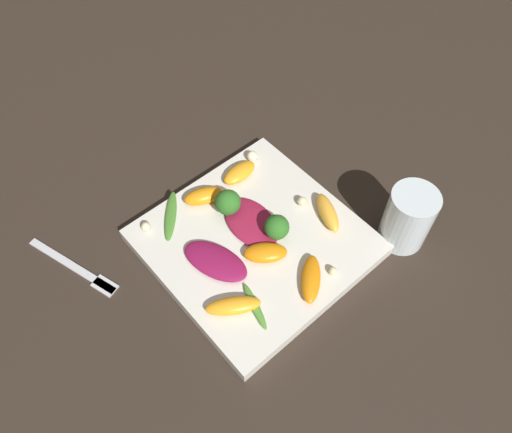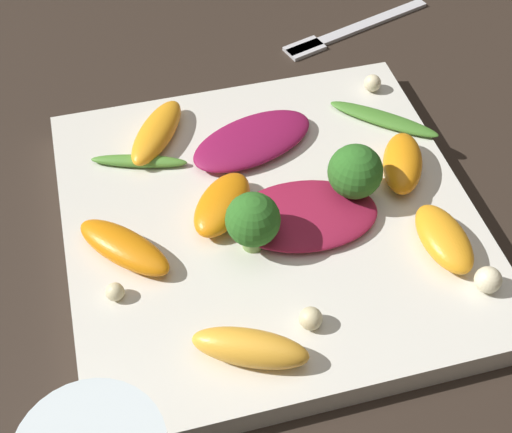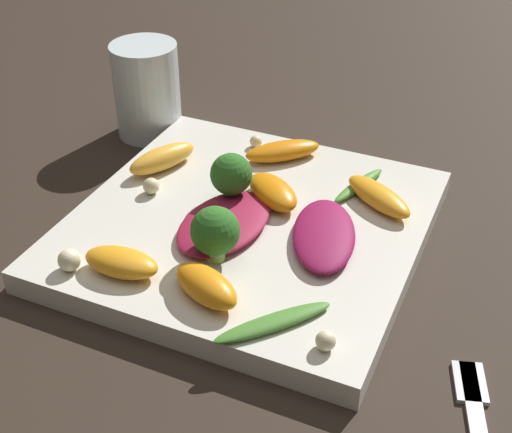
# 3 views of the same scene
# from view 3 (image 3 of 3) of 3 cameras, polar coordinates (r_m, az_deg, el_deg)

# --- Properties ---
(ground_plane) EXTENTS (2.40, 2.40, 0.00)m
(ground_plane) POSITION_cam_3_polar(r_m,az_deg,el_deg) (0.61, -0.61, -1.71)
(ground_plane) COLOR #2D231C
(plate) EXTENTS (0.29, 0.29, 0.02)m
(plate) POSITION_cam_3_polar(r_m,az_deg,el_deg) (0.61, -0.61, -0.91)
(plate) COLOR silver
(plate) RESTS_ON ground_plane
(drinking_glass) EXTENTS (0.07, 0.07, 0.10)m
(drinking_glass) POSITION_cam_3_polar(r_m,az_deg,el_deg) (0.76, -8.72, 9.96)
(drinking_glass) COLOR silver
(drinking_glass) RESTS_ON ground_plane
(radicchio_leaf_0) EXTENTS (0.08, 0.11, 0.01)m
(radicchio_leaf_0) POSITION_cam_3_polar(r_m,az_deg,el_deg) (0.57, 5.46, -1.45)
(radicchio_leaf_0) COLOR maroon
(radicchio_leaf_0) RESTS_ON plate
(radicchio_leaf_1) EXTENTS (0.07, 0.11, 0.01)m
(radicchio_leaf_1) POSITION_cam_3_polar(r_m,az_deg,el_deg) (0.59, -2.57, -0.51)
(radicchio_leaf_1) COLOR maroon
(radicchio_leaf_1) RESTS_ON plate
(orange_segment_0) EXTENTS (0.07, 0.05, 0.02)m
(orange_segment_0) POSITION_cam_3_polar(r_m,az_deg,el_deg) (0.52, -4.02, -5.53)
(orange_segment_0) COLOR orange
(orange_segment_0) RESTS_ON plate
(orange_segment_1) EXTENTS (0.06, 0.03, 0.02)m
(orange_segment_1) POSITION_cam_3_polar(r_m,az_deg,el_deg) (0.55, -10.72, -3.62)
(orange_segment_1) COLOR orange
(orange_segment_1) RESTS_ON plate
(orange_segment_2) EXTENTS (0.05, 0.07, 0.02)m
(orange_segment_2) POSITION_cam_3_polar(r_m,az_deg,el_deg) (0.67, -7.50, 4.64)
(orange_segment_2) COLOR #FCAD33
(orange_segment_2) RESTS_ON plate
(orange_segment_3) EXTENTS (0.07, 0.06, 0.02)m
(orange_segment_3) POSITION_cam_3_polar(r_m,az_deg,el_deg) (0.62, 1.35, 1.99)
(orange_segment_3) COLOR orange
(orange_segment_3) RESTS_ON plate
(orange_segment_4) EXTENTS (0.07, 0.07, 0.02)m
(orange_segment_4) POSITION_cam_3_polar(r_m,az_deg,el_deg) (0.68, 2.14, 5.27)
(orange_segment_4) COLOR orange
(orange_segment_4) RESTS_ON plate
(orange_segment_5) EXTENTS (0.08, 0.06, 0.02)m
(orange_segment_5) POSITION_cam_3_polar(r_m,az_deg,el_deg) (0.62, 9.78, 1.61)
(orange_segment_5) COLOR orange
(orange_segment_5) RESTS_ON plate
(broccoli_floret_0) EXTENTS (0.04, 0.04, 0.05)m
(broccoli_floret_0) POSITION_cam_3_polar(r_m,az_deg,el_deg) (0.61, -1.99, 3.31)
(broccoli_floret_0) COLOR #7A9E51
(broccoli_floret_0) RESTS_ON plate
(broccoli_floret_1) EXTENTS (0.04, 0.04, 0.05)m
(broccoli_floret_1) POSITION_cam_3_polar(r_m,az_deg,el_deg) (0.54, -3.41, -1.22)
(broccoli_floret_1) COLOR #84AD5B
(broccoli_floret_1) RESTS_ON plate
(arugula_sprig_0) EXTENTS (0.03, 0.07, 0.01)m
(arugula_sprig_0) POSITION_cam_3_polar(r_m,az_deg,el_deg) (0.64, 8.22, 2.50)
(arugula_sprig_0) COLOR #518E33
(arugula_sprig_0) RESTS_ON plate
(arugula_sprig_1) EXTENTS (0.07, 0.08, 0.01)m
(arugula_sprig_1) POSITION_cam_3_polar(r_m,az_deg,el_deg) (0.50, 1.40, -8.46)
(arugula_sprig_1) COLOR #47842D
(arugula_sprig_1) RESTS_ON plate
(macadamia_nut_0) EXTENTS (0.01, 0.01, 0.01)m
(macadamia_nut_0) POSITION_cam_3_polar(r_m,az_deg,el_deg) (0.64, -8.30, 2.51)
(macadamia_nut_0) COLOR beige
(macadamia_nut_0) RESTS_ON plate
(macadamia_nut_1) EXTENTS (0.01, 0.01, 0.01)m
(macadamia_nut_1) POSITION_cam_3_polar(r_m,az_deg,el_deg) (0.48, 5.60, -9.86)
(macadamia_nut_1) COLOR beige
(macadamia_nut_1) RESTS_ON plate
(macadamia_nut_2) EXTENTS (0.01, 0.01, 0.01)m
(macadamia_nut_2) POSITION_cam_3_polar(r_m,az_deg,el_deg) (0.70, -0.01, 6.03)
(macadamia_nut_2) COLOR beige
(macadamia_nut_2) RESTS_ON plate
(macadamia_nut_3) EXTENTS (0.02, 0.02, 0.02)m
(macadamia_nut_3) POSITION_cam_3_polar(r_m,az_deg,el_deg) (0.56, -14.72, -3.40)
(macadamia_nut_3) COLOR beige
(macadamia_nut_3) RESTS_ON plate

